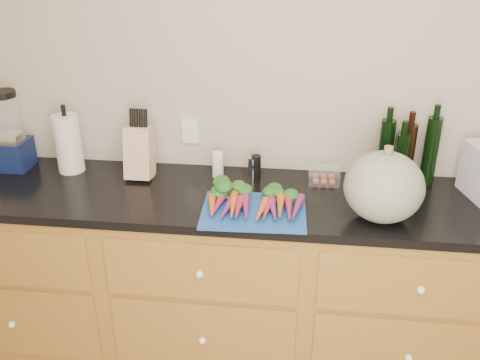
# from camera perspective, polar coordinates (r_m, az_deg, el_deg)

# --- Properties ---
(wall_back) EXTENTS (4.10, 0.05, 2.60)m
(wall_back) POSITION_cam_1_polar(r_m,az_deg,el_deg) (2.56, 8.04, 8.61)
(wall_back) COLOR #BAAD9A
(wall_back) RESTS_ON ground
(cabinets) EXTENTS (3.60, 0.64, 0.90)m
(cabinets) POSITION_cam_1_polar(r_m,az_deg,el_deg) (2.65, 6.97, -11.37)
(cabinets) COLOR brown
(cabinets) RESTS_ON ground
(countertop) EXTENTS (3.64, 0.62, 0.04)m
(countertop) POSITION_cam_1_polar(r_m,az_deg,el_deg) (2.41, 7.56, -2.35)
(countertop) COLOR black
(countertop) RESTS_ON cabinets
(cutting_board) EXTENTS (0.45, 0.35, 0.01)m
(cutting_board) POSITION_cam_1_polar(r_m,az_deg,el_deg) (2.26, 1.47, -3.35)
(cutting_board) COLOR #194699
(cutting_board) RESTS_ON countertop
(carrots) EXTENTS (0.39, 0.29, 0.06)m
(carrots) POSITION_cam_1_polar(r_m,az_deg,el_deg) (2.28, 1.57, -2.26)
(carrots) COLOR #C95917
(carrots) RESTS_ON cutting_board
(squash) EXTENTS (0.32, 0.32, 0.29)m
(squash) POSITION_cam_1_polar(r_m,az_deg,el_deg) (2.23, 15.10, -0.71)
(squash) COLOR slate
(squash) RESTS_ON countertop
(blender_appliance) EXTENTS (0.16, 0.16, 0.39)m
(blender_appliance) POSITION_cam_1_polar(r_m,az_deg,el_deg) (2.84, -23.35, 4.42)
(blender_appliance) COLOR #0E1941
(blender_appliance) RESTS_ON countertop
(paper_towel) EXTENTS (0.13, 0.13, 0.28)m
(paper_towel) POSITION_cam_1_polar(r_m,az_deg,el_deg) (2.72, -17.83, 3.71)
(paper_towel) COLOR silver
(paper_towel) RESTS_ON countertop
(knife_block) EXTENTS (0.12, 0.12, 0.25)m
(knife_block) POSITION_cam_1_polar(r_m,az_deg,el_deg) (2.58, -10.64, 2.93)
(knife_block) COLOR tan
(knife_block) RESTS_ON countertop
(grinder_salt) EXTENTS (0.05, 0.05, 0.12)m
(grinder_salt) POSITION_cam_1_polar(r_m,az_deg,el_deg) (2.56, -2.38, 1.68)
(grinder_salt) COLOR white
(grinder_salt) RESTS_ON countertop
(grinder_pepper) EXTENTS (0.05, 0.05, 0.12)m
(grinder_pepper) POSITION_cam_1_polar(r_m,az_deg,el_deg) (2.54, 1.71, 1.40)
(grinder_pepper) COLOR black
(grinder_pepper) RESTS_ON countertop
(canister_chrome) EXTENTS (0.05, 0.05, 0.11)m
(canister_chrome) POSITION_cam_1_polar(r_m,az_deg,el_deg) (2.54, 1.37, 1.32)
(canister_chrome) COLOR silver
(canister_chrome) RESTS_ON countertop
(tomato_box) EXTENTS (0.14, 0.11, 0.07)m
(tomato_box) POSITION_cam_1_polar(r_m,az_deg,el_deg) (2.54, 8.94, 0.44)
(tomato_box) COLOR white
(tomato_box) RESTS_ON countertop
(bottles) EXTENTS (0.27, 0.14, 0.32)m
(bottles) POSITION_cam_1_polar(r_m,az_deg,el_deg) (2.57, 17.32, 2.67)
(bottles) COLOR black
(bottles) RESTS_ON countertop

